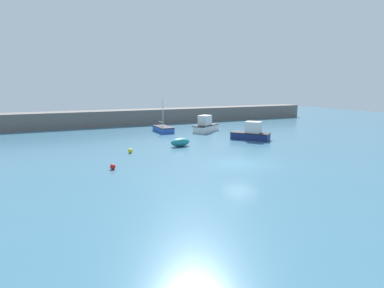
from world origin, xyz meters
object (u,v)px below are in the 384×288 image
(motorboat_grey_hull, at_px, (251,133))
(motorboat_with_cabin, at_px, (206,126))
(fishing_dinghy_green, at_px, (180,142))
(mooring_buoy_yellow, at_px, (130,151))
(mooring_buoy_red, at_px, (113,167))
(sailboat_short_mast, at_px, (163,129))

(motorboat_grey_hull, xyz_separation_m, motorboat_with_cabin, (-1.99, 8.03, 0.06))
(fishing_dinghy_green, bearing_deg, motorboat_with_cabin, 42.71)
(fishing_dinghy_green, xyz_separation_m, mooring_buoy_yellow, (-5.59, -1.00, -0.23))
(mooring_buoy_red, xyz_separation_m, mooring_buoy_yellow, (2.58, 5.20, -0.00))
(sailboat_short_mast, distance_m, mooring_buoy_red, 19.40)
(motorboat_grey_hull, bearing_deg, fishing_dinghy_green, 52.84)
(motorboat_with_cabin, relative_size, mooring_buoy_red, 11.20)
(sailboat_short_mast, xyz_separation_m, mooring_buoy_red, (-9.92, -16.67, -0.20))
(fishing_dinghy_green, relative_size, mooring_buoy_yellow, 5.40)
(mooring_buoy_red, bearing_deg, mooring_buoy_yellow, 63.64)
(sailboat_short_mast, relative_size, motorboat_with_cabin, 0.99)
(motorboat_grey_hull, bearing_deg, motorboat_with_cabin, -24.57)
(motorboat_grey_hull, distance_m, motorboat_with_cabin, 8.27)
(motorboat_grey_hull, bearing_deg, mooring_buoy_yellow, 56.18)
(mooring_buoy_yellow, bearing_deg, motorboat_with_cabin, 35.68)
(mooring_buoy_yellow, bearing_deg, fishing_dinghy_green, 10.10)
(motorboat_grey_hull, height_order, mooring_buoy_yellow, motorboat_grey_hull)
(sailboat_short_mast, height_order, motorboat_grey_hull, sailboat_short_mast)
(motorboat_grey_hull, bearing_deg, sailboat_short_mast, -2.27)
(motorboat_with_cabin, bearing_deg, mooring_buoy_yellow, -177.69)
(sailboat_short_mast, height_order, motorboat_with_cabin, sailboat_short_mast)
(fishing_dinghy_green, bearing_deg, mooring_buoy_yellow, -175.77)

